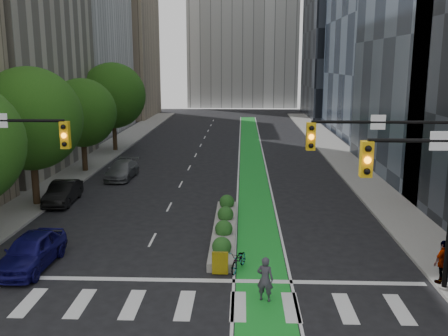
# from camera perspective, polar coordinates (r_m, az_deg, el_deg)

# --- Properties ---
(ground) EXTENTS (160.00, 160.00, 0.00)m
(ground) POSITION_cam_1_polar(r_m,az_deg,el_deg) (20.46, -4.14, -14.10)
(ground) COLOR black
(ground) RESTS_ON ground
(sidewalk_left) EXTENTS (3.60, 90.00, 0.15)m
(sidewalk_left) POSITION_cam_1_polar(r_m,az_deg,el_deg) (46.31, -15.39, 0.45)
(sidewalk_left) COLOR gray
(sidewalk_left) RESTS_ON ground
(sidewalk_right) EXTENTS (3.60, 90.00, 0.15)m
(sidewalk_right) POSITION_cam_1_polar(r_m,az_deg,el_deg) (45.22, 14.46, 0.23)
(sidewalk_right) COLOR gray
(sidewalk_right) RESTS_ON ground
(bike_lane_paint) EXTENTS (2.20, 70.00, 0.01)m
(bike_lane_paint) POSITION_cam_1_polar(r_m,az_deg,el_deg) (49.10, 3.14, 1.42)
(bike_lane_paint) COLOR green
(bike_lane_paint) RESTS_ON ground
(building_tan_far) EXTENTS (14.00, 16.00, 26.00)m
(building_tan_far) POSITION_cam_1_polar(r_m,az_deg,el_deg) (87.21, -12.96, 14.32)
(building_tan_far) COLOR tan
(building_tan_far) RESTS_ON ground
(building_dark_end) EXTENTS (14.00, 18.00, 28.00)m
(building_dark_end) POSITION_cam_1_polar(r_m,az_deg,el_deg) (88.24, 14.32, 14.88)
(building_dark_end) COLOR black
(building_dark_end) RESTS_ON ground
(tree_mid) EXTENTS (6.40, 6.40, 8.78)m
(tree_mid) POSITION_cam_1_polar(r_m,az_deg,el_deg) (33.16, -21.27, 5.25)
(tree_mid) COLOR black
(tree_mid) RESTS_ON ground
(tree_midfar) EXTENTS (5.60, 5.60, 7.76)m
(tree_midfar) POSITION_cam_1_polar(r_m,az_deg,el_deg) (42.54, -15.92, 6.08)
(tree_midfar) COLOR black
(tree_midfar) RESTS_ON ground
(tree_far) EXTENTS (6.60, 6.60, 9.00)m
(tree_far) POSITION_cam_1_polar(r_m,az_deg,el_deg) (52.05, -12.58, 8.07)
(tree_far) COLOR black
(tree_far) RESTS_ON ground
(signal_right) EXTENTS (5.82, 0.51, 7.20)m
(signal_right) POSITION_cam_1_polar(r_m,az_deg,el_deg) (20.28, 20.95, -0.72)
(signal_right) COLOR black
(signal_right) RESTS_ON ground
(median_planter) EXTENTS (1.20, 10.26, 1.10)m
(median_planter) POSITION_cam_1_polar(r_m,az_deg,el_deg) (26.74, 0.06, -6.81)
(median_planter) COLOR gray
(median_planter) RESTS_ON ground
(bicycle) EXTENTS (1.13, 1.86, 0.92)m
(bicycle) POSITION_cam_1_polar(r_m,az_deg,el_deg) (22.33, 1.70, -10.47)
(bicycle) COLOR gray
(bicycle) RESTS_ON ground
(cyclist) EXTENTS (0.75, 0.60, 1.78)m
(cyclist) POSITION_cam_1_polar(r_m,az_deg,el_deg) (19.55, 4.72, -12.53)
(cyclist) COLOR #3B3742
(cyclist) RESTS_ON ground
(parked_car_left_near) EXTENTS (2.01, 4.66, 1.57)m
(parked_car_left_near) POSITION_cam_1_polar(r_m,az_deg,el_deg) (24.00, -21.19, -8.85)
(parked_car_left_near) COLOR #100E54
(parked_car_left_near) RESTS_ON ground
(parked_car_left_mid) EXTENTS (1.71, 4.39, 1.42)m
(parked_car_left_mid) POSITION_cam_1_polar(r_m,az_deg,el_deg) (34.00, -17.93, -2.70)
(parked_car_left_mid) COLOR black
(parked_car_left_mid) RESTS_ON ground
(parked_car_left_far) EXTENTS (2.12, 4.77, 1.36)m
(parked_car_left_far) POSITION_cam_1_polar(r_m,az_deg,el_deg) (40.09, -11.59, -0.23)
(parked_car_left_far) COLOR #585A5D
(parked_car_left_far) RESTS_ON ground
(pedestrian_far) EXTENTS (1.15, 0.94, 1.83)m
(pedestrian_far) POSITION_cam_1_polar(r_m,az_deg,el_deg) (22.39, 23.78, -9.80)
(pedestrian_far) COLOR gray
(pedestrian_far) RESTS_ON sidewalk_right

